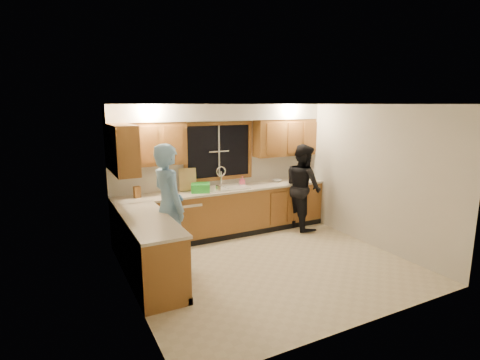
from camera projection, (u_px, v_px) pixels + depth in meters
name	position (u px, v px, depth m)	size (l,w,h in m)	color
floor	(269.00, 265.00, 5.93)	(4.20, 4.20, 0.00)	beige
ceiling	(271.00, 104.00, 5.43)	(4.20, 4.20, 0.00)	silver
wall_back	(219.00, 169.00, 7.34)	(4.20, 4.20, 0.00)	beige
wall_left	(129.00, 205.00, 4.74)	(3.80, 3.80, 0.00)	beige
wall_right	(371.00, 176.00, 6.63)	(3.80, 3.80, 0.00)	beige
base_cabinets_back	(226.00, 213.00, 7.24)	(4.20, 0.60, 0.88)	#98622C
base_cabinets_left	(149.00, 251.00, 5.34)	(0.60, 1.90, 0.88)	#98622C
countertop_back	(226.00, 190.00, 7.13)	(4.20, 0.63, 0.04)	beige
countertop_left	(148.00, 220.00, 5.26)	(0.63, 1.90, 0.04)	beige
upper_cabinets_left	(147.00, 144.00, 6.44)	(1.35, 0.33, 0.75)	#98622C
upper_cabinets_right	(285.00, 137.00, 7.72)	(1.35, 0.33, 0.75)	#98622C
upper_cabinets_return	(123.00, 149.00, 5.68)	(0.33, 0.90, 0.75)	#98622C
soffit	(222.00, 112.00, 6.97)	(4.20, 0.35, 0.30)	white
window_frame	(219.00, 151.00, 7.26)	(1.44, 0.03, 1.14)	black
sink	(225.00, 191.00, 7.16)	(0.86, 0.52, 0.57)	white
dishwasher	(184.00, 220.00, 6.85)	(0.60, 0.56, 0.82)	silver
stove	(159.00, 265.00, 4.84)	(0.58, 0.75, 0.90)	silver
man	(169.00, 207.00, 5.66)	(0.71, 0.46, 1.94)	#74AADC
woman	(303.00, 187.00, 7.54)	(0.84, 0.65, 1.73)	black
knife_block	(137.00, 192.00, 6.42)	(0.11, 0.09, 0.20)	#975D29
cutting_board	(188.00, 180.00, 6.91)	(0.32, 0.02, 0.42)	tan
dish_crate	(201.00, 188.00, 6.85)	(0.33, 0.31, 0.16)	green
soap_bottle	(242.00, 181.00, 7.39)	(0.08, 0.08, 0.18)	#FF618B
bowl	(277.00, 181.00, 7.75)	(0.20, 0.20, 0.05)	silver
can_left	(217.00, 189.00, 6.87)	(0.06, 0.06, 0.11)	beige
can_right	(219.00, 189.00, 6.85)	(0.06, 0.06, 0.11)	beige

